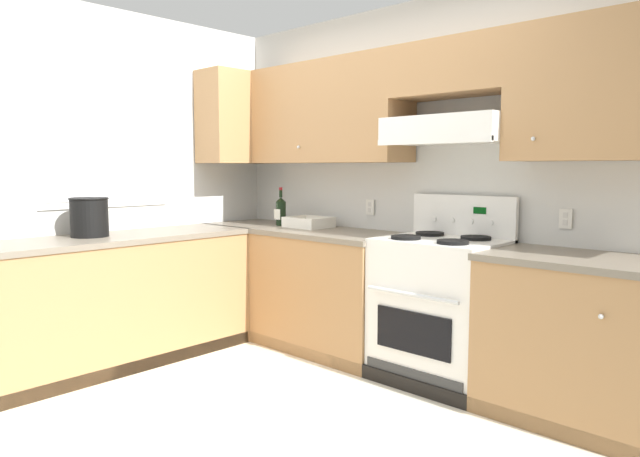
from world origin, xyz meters
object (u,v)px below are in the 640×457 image
bowl (309,224)px  stove (439,308)px  wine_bottle (281,211)px  bucket (89,216)px

bowl → stove: bearing=-3.4°
stove → bowl: stove is taller
wine_bottle → bucket: (-0.38, -1.43, 0.02)m
bucket → wine_bottle: bearing=75.2°
bowl → wine_bottle: bearing=-170.0°
wine_bottle → bucket: bearing=-104.8°
bowl → bucket: bearing=-113.8°
bucket → stove: bearing=36.4°
stove → wine_bottle: (-1.53, 0.03, 0.55)m
wine_bottle → bucket: wine_bottle is taller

